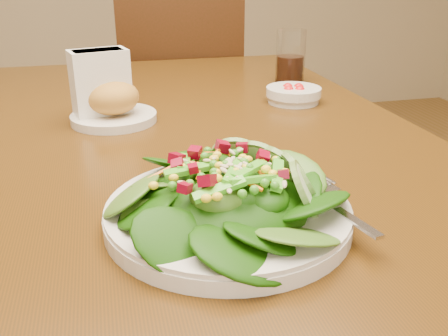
{
  "coord_description": "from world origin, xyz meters",
  "views": [
    {
      "loc": [
        -0.15,
        -0.91,
        1.06
      ],
      "look_at": [
        -0.01,
        -0.36,
        0.82
      ],
      "focal_mm": 40.0,
      "sensor_mm": 36.0,
      "label": 1
    }
  ],
  "objects": [
    {
      "name": "dining_table",
      "position": [
        0.0,
        0.0,
        0.65
      ],
      "size": [
        0.9,
        1.4,
        0.75
      ],
      "color": "#432407",
      "rests_on": "ground_plane"
    },
    {
      "name": "chair_far",
      "position": [
        0.13,
        0.87,
        0.5
      ],
      "size": [
        0.47,
        0.47,
        0.95
      ],
      "rotation": [
        0.0,
        0.0,
        3.07
      ],
      "color": "black",
      "rests_on": "ground_plane"
    },
    {
      "name": "salad_plate",
      "position": [
        0.0,
        -0.38,
        0.78
      ],
      "size": [
        0.31,
        0.31,
        0.09
      ],
      "rotation": [
        0.0,
        0.0,
        0.18
      ],
      "color": "beige",
      "rests_on": "dining_table"
    },
    {
      "name": "bread_plate",
      "position": [
        -0.13,
        0.08,
        0.79
      ],
      "size": [
        0.17,
        0.17,
        0.09
      ],
      "color": "beige",
      "rests_on": "dining_table"
    },
    {
      "name": "tomato_bowl",
      "position": [
        0.27,
        0.13,
        0.77
      ],
      "size": [
        0.12,
        0.12,
        0.04
      ],
      "color": "beige",
      "rests_on": "dining_table"
    },
    {
      "name": "drinking_glass",
      "position": [
        0.34,
        0.32,
        0.81
      ],
      "size": [
        0.08,
        0.08,
        0.13
      ],
      "color": "silver",
      "rests_on": "dining_table"
    },
    {
      "name": "napkin_holder",
      "position": [
        -0.15,
        0.09,
        0.83
      ],
      "size": [
        0.12,
        0.08,
        0.14
      ],
      "rotation": [
        0.0,
        0.0,
        0.24
      ],
      "color": "white",
      "rests_on": "dining_table"
    }
  ]
}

